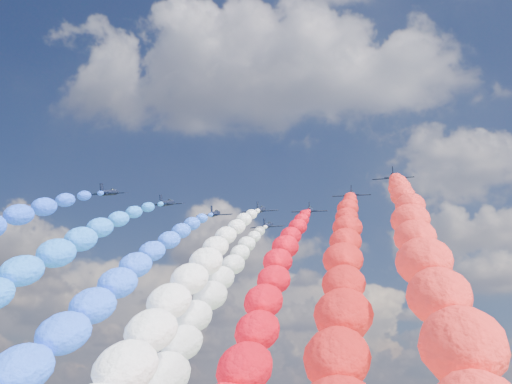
# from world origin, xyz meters

# --- Properties ---
(jet_0) EXTENTS (8.69, 11.72, 6.10)m
(jet_0) POSITION_xyz_m (-30.88, -7.11, 98.81)
(jet_0) COLOR black
(jet_1) EXTENTS (8.85, 11.83, 6.10)m
(jet_1) POSITION_xyz_m (-20.67, 2.68, 98.81)
(jet_1) COLOR black
(trail_1) EXTENTS (6.57, 112.64, 61.70)m
(trail_1) POSITION_xyz_m (-20.67, -54.91, 69.67)
(trail_1) COLOR blue
(jet_2) EXTENTS (8.87, 11.85, 6.10)m
(jet_2) POSITION_xyz_m (-11.66, 13.06, 98.81)
(jet_2) COLOR black
(trail_2) EXTENTS (6.57, 112.64, 61.70)m
(trail_2) POSITION_xyz_m (-11.66, -44.53, 69.67)
(trail_2) COLOR #275BFF
(jet_3) EXTENTS (8.59, 11.65, 6.10)m
(jet_3) POSITION_xyz_m (-0.20, 11.70, 98.81)
(jet_3) COLOR black
(trail_3) EXTENTS (6.57, 112.64, 61.70)m
(trail_3) POSITION_xyz_m (-0.20, -45.89, 69.67)
(trail_3) COLOR white
(jet_4) EXTENTS (9.17, 12.07, 6.10)m
(jet_4) POSITION_xyz_m (-0.66, 26.07, 98.81)
(jet_4) COLOR black
(trail_4) EXTENTS (6.57, 112.64, 61.70)m
(trail_4) POSITION_xyz_m (-0.66, -31.52, 69.67)
(trail_4) COLOR silver
(jet_5) EXTENTS (9.23, 12.11, 6.10)m
(jet_5) POSITION_xyz_m (11.32, 13.85, 98.81)
(jet_5) COLOR black
(trail_5) EXTENTS (6.57, 112.64, 61.70)m
(trail_5) POSITION_xyz_m (11.32, -43.74, 69.67)
(trail_5) COLOR red
(jet_6) EXTENTS (8.62, 11.67, 6.10)m
(jet_6) POSITION_xyz_m (21.65, 3.11, 98.81)
(jet_6) COLOR black
(trail_6) EXTENTS (6.57, 112.64, 61.70)m
(trail_6) POSITION_xyz_m (21.65, -54.48, 69.67)
(trail_6) COLOR red
(jet_7) EXTENTS (8.87, 11.86, 6.10)m
(jet_7) POSITION_xyz_m (30.45, -7.13, 98.81)
(jet_7) COLOR black
(trail_7) EXTENTS (6.57, 112.64, 61.70)m
(trail_7) POSITION_xyz_m (30.45, -64.72, 69.67)
(trail_7) COLOR red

